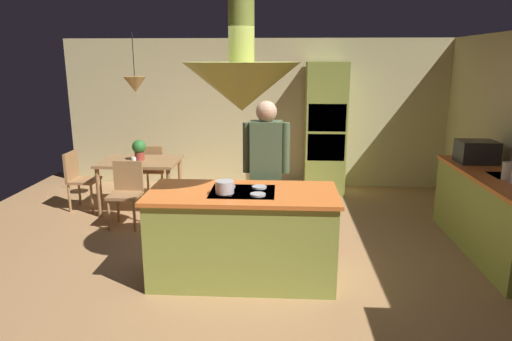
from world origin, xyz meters
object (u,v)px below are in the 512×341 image
(person_at_island, at_px, (266,167))
(chair_facing_island, at_px, (127,189))
(oven_tower, at_px, (325,129))
(microwave_on_counter, at_px, (477,152))
(chair_by_back_wall, at_px, (153,167))
(cooking_pot_on_cooktop, at_px, (225,187))
(cup_on_table, at_px, (134,160))
(potted_plant_on_table, at_px, (139,149))
(chair_at_corner, at_px, (79,176))
(canister_tea, at_px, (508,171))
(dining_table, at_px, (140,167))
(kitchen_island, at_px, (243,235))

(person_at_island, distance_m, chair_facing_island, 2.12)
(oven_tower, xyz_separation_m, microwave_on_counter, (1.74, -1.79, -0.01))
(oven_tower, distance_m, microwave_on_counter, 2.50)
(chair_by_back_wall, distance_m, cooking_pot_on_cooktop, 3.29)
(chair_facing_island, bearing_deg, person_at_island, -21.52)
(person_at_island, xyz_separation_m, chair_facing_island, (-1.91, 0.75, -0.52))
(cup_on_table, bearing_deg, oven_tower, 25.59)
(potted_plant_on_table, relative_size, cup_on_table, 3.33)
(chair_facing_island, xyz_separation_m, cooking_pot_on_cooktop, (1.54, -1.59, 0.51))
(chair_at_corner, xyz_separation_m, microwave_on_counter, (5.49, -0.65, 0.57))
(person_at_island, height_order, chair_facing_island, person_at_island)
(chair_facing_island, xyz_separation_m, microwave_on_counter, (4.54, -0.01, 0.57))
(oven_tower, bearing_deg, canister_tea, -56.49)
(chair_at_corner, height_order, canister_tea, canister_tea)
(person_at_island, relative_size, microwave_on_counter, 3.83)
(chair_by_back_wall, height_order, chair_at_corner, same)
(oven_tower, distance_m, person_at_island, 2.69)
(cooking_pot_on_cooktop, bearing_deg, chair_by_back_wall, 118.24)
(chair_at_corner, height_order, cup_on_table, chair_at_corner)
(chair_by_back_wall, bearing_deg, potted_plant_on_table, 89.57)
(chair_at_corner, distance_m, cup_on_table, 0.99)
(oven_tower, relative_size, microwave_on_counter, 4.71)
(oven_tower, height_order, chair_by_back_wall, oven_tower)
(chair_facing_island, height_order, chair_by_back_wall, same)
(chair_at_corner, relative_size, potted_plant_on_table, 2.90)
(dining_table, height_order, cup_on_table, cup_on_table)
(chair_at_corner, distance_m, microwave_on_counter, 5.55)
(oven_tower, height_order, cup_on_table, oven_tower)
(dining_table, bearing_deg, potted_plant_on_table, 104.32)
(oven_tower, relative_size, canister_tea, 11.24)
(kitchen_island, xyz_separation_m, chair_by_back_wall, (-1.70, 2.74, 0.03))
(potted_plant_on_table, bearing_deg, chair_by_back_wall, 89.57)
(chair_by_back_wall, xyz_separation_m, microwave_on_counter, (4.54, -1.28, 0.57))
(chair_at_corner, bearing_deg, cooking_pot_on_cooktop, -131.89)
(person_at_island, relative_size, canister_tea, 9.15)
(canister_tea, bearing_deg, chair_facing_island, 169.43)
(potted_plant_on_table, bearing_deg, cup_on_table, -94.35)
(person_at_island, bearing_deg, chair_at_corner, 154.05)
(kitchen_island, bearing_deg, oven_tower, 71.26)
(dining_table, distance_m, cooking_pot_on_cooktop, 2.73)
(potted_plant_on_table, bearing_deg, microwave_on_counter, -8.33)
(potted_plant_on_table, height_order, cup_on_table, potted_plant_on_table)
(kitchen_island, distance_m, cooking_pot_on_cooktop, 0.58)
(potted_plant_on_table, distance_m, canister_tea, 4.79)
(cooking_pot_on_cooktop, bearing_deg, microwave_on_counter, 27.82)
(dining_table, xyz_separation_m, chair_by_back_wall, (0.00, 0.64, -0.15))
(dining_table, height_order, cooking_pot_on_cooktop, cooking_pot_on_cooktop)
(chair_facing_island, bearing_deg, cup_on_table, 92.92)
(chair_at_corner, xyz_separation_m, cooking_pot_on_cooktop, (2.49, -2.23, 0.51))
(dining_table, xyz_separation_m, cooking_pot_on_cooktop, (1.54, -2.23, 0.35))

